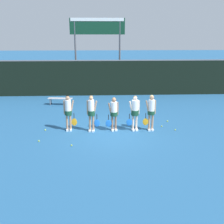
{
  "coord_description": "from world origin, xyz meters",
  "views": [
    {
      "loc": [
        -0.55,
        -12.35,
        4.62
      ],
      "look_at": [
        0.01,
        -0.04,
        0.97
      ],
      "focal_mm": 42.0,
      "sensor_mm": 36.0,
      "label": 1
    }
  ],
  "objects": [
    {
      "name": "tennis_ball_2",
      "position": [
        -3.33,
        0.1,
        0.03
      ],
      "size": [
        0.07,
        0.07,
        0.07
      ],
      "primitive_type": "sphere",
      "color": "#CCE033",
      "rests_on": "ground_plane"
    },
    {
      "name": "player_4",
      "position": [
        1.94,
        -0.08,
        1.08
      ],
      "size": [
        0.63,
        0.36,
        1.81
      ],
      "rotation": [
        0.0,
        0.0,
        0.09
      ],
      "color": "tan",
      "rests_on": "ground_plane"
    },
    {
      "name": "scoreboard",
      "position": [
        -0.72,
        9.21,
        4.67
      ],
      "size": [
        4.33,
        0.15,
        5.87
      ],
      "color": "#515156",
      "rests_on": "ground_plane"
    },
    {
      "name": "tennis_ball_3",
      "position": [
        -3.34,
        -1.31,
        0.03
      ],
      "size": [
        0.07,
        0.07,
        0.07
      ],
      "primitive_type": "sphere",
      "color": "#CCE033",
      "rests_on": "ground_plane"
    },
    {
      "name": "tennis_ball_0",
      "position": [
        3.19,
        -0.16,
        0.03
      ],
      "size": [
        0.07,
        0.07,
        0.07
      ],
      "primitive_type": "sphere",
      "color": "#CCE033",
      "rests_on": "ground_plane"
    },
    {
      "name": "tennis_ball_1",
      "position": [
        -1.82,
        -1.86,
        0.03
      ],
      "size": [
        0.06,
        0.06,
        0.06
      ],
      "primitive_type": "sphere",
      "color": "#CCE033",
      "rests_on": "ground_plane"
    },
    {
      "name": "player_0",
      "position": [
        -2.13,
        0.07,
        1.05
      ],
      "size": [
        0.63,
        0.35,
        1.79
      ],
      "rotation": [
        0.0,
        0.0,
        0.1
      ],
      "color": "tan",
      "rests_on": "ground_plane"
    },
    {
      "name": "player_3",
      "position": [
        1.14,
        -0.06,
        1.05
      ],
      "size": [
        0.66,
        0.38,
        1.77
      ],
      "rotation": [
        0.0,
        0.0,
        0.2
      ],
      "color": "beige",
      "rests_on": "ground_plane"
    },
    {
      "name": "player_2",
      "position": [
        0.1,
        -0.02,
        1.0
      ],
      "size": [
        0.64,
        0.36,
        1.69
      ],
      "rotation": [
        0.0,
        0.0,
        0.19
      ],
      "color": "#8C664C",
      "rests_on": "ground_plane"
    },
    {
      "name": "fence_windscreen",
      "position": [
        0.0,
        7.94,
        1.4
      ],
      "size": [
        60.0,
        0.08,
        2.77
      ],
      "color": "black",
      "rests_on": "ground_plane"
    },
    {
      "name": "tennis_ball_5",
      "position": [
        2.63,
        0.39,
        0.03
      ],
      "size": [
        0.06,
        0.06,
        0.06
      ],
      "primitive_type": "sphere",
      "color": "#CCE033",
      "rests_on": "ground_plane"
    },
    {
      "name": "ground_plane",
      "position": [
        0.0,
        0.0,
        0.0
      ],
      "size": [
        140.0,
        140.0,
        0.0
      ],
      "primitive_type": "plane",
      "color": "#235684"
    },
    {
      "name": "bench_courtside",
      "position": [
        -3.28,
        5.11,
        0.41
      ],
      "size": [
        1.68,
        0.54,
        0.48
      ],
      "rotation": [
        0.0,
        0.0,
        -0.11
      ],
      "color": "#B2B2B7",
      "rests_on": "ground_plane"
    },
    {
      "name": "player_1",
      "position": [
        -0.99,
        -0.09,
        1.06
      ],
      "size": [
        0.62,
        0.35,
        1.81
      ],
      "rotation": [
        0.0,
        0.0,
        -0.12
      ],
      "color": "tan",
      "rests_on": "ground_plane"
    },
    {
      "name": "tennis_ball_4",
      "position": [
        3.13,
        1.19,
        0.04
      ],
      "size": [
        0.07,
        0.07,
        0.07
      ],
      "primitive_type": "sphere",
      "color": "#CCE033",
      "rests_on": "ground_plane"
    }
  ]
}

